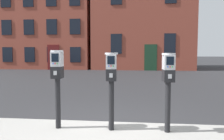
{
  "coord_description": "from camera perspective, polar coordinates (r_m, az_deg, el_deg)",
  "views": [
    {
      "loc": [
        0.53,
        -3.97,
        1.45
      ],
      "look_at": [
        0.12,
        -0.15,
        1.15
      ],
      "focal_mm": 36.17,
      "sensor_mm": 36.0,
      "label": 1
    }
  ],
  "objects": [
    {
      "name": "ground_plane",
      "position": [
        4.26,
        -1.42,
        -15.47
      ],
      "size": [
        160.0,
        160.0,
        0.0
      ],
      "primitive_type": "plane",
      "color": "#28282B"
    },
    {
      "name": "parking_meter_near_kerb",
      "position": [
        3.97,
        -13.65,
        -1.17
      ],
      "size": [
        0.23,
        0.26,
        1.35
      ],
      "rotation": [
        0.0,
        0.0,
        -1.5
      ],
      "color": "black",
      "rests_on": "sidewalk_slab"
    },
    {
      "name": "parking_meter_twin_adjacent",
      "position": [
        3.76,
        -0.17,
        -1.78
      ],
      "size": [
        0.23,
        0.26,
        1.31
      ],
      "rotation": [
        0.0,
        0.0,
        -1.5
      ],
      "color": "black",
      "rests_on": "sidewalk_slab"
    },
    {
      "name": "parking_meter_end_of_row",
      "position": [
        3.78,
        14.04,
        -1.97
      ],
      "size": [
        0.23,
        0.26,
        1.3
      ],
      "rotation": [
        0.0,
        0.0,
        -1.5
      ],
      "color": "black",
      "rests_on": "sidewalk_slab"
    },
    {
      "name": "townhouse_brownstone",
      "position": [
        23.26,
        -14.41,
        12.15
      ],
      "size": [
        7.97,
        6.67,
        9.23
      ],
      "color": "brown",
      "rests_on": "ground_plane"
    },
    {
      "name": "townhouse_green_painted",
      "position": [
        21.86,
        7.66,
        16.1
      ],
      "size": [
        8.52,
        6.27,
        11.75
      ],
      "color": "brown",
      "rests_on": "ground_plane"
    }
  ]
}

